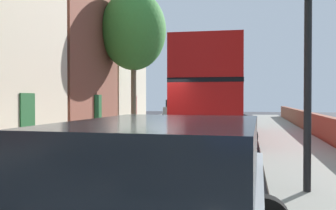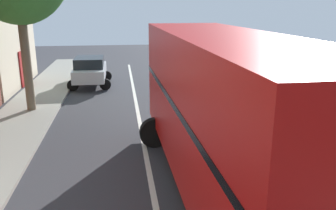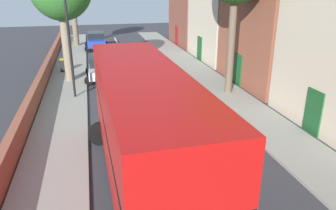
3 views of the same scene
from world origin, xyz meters
name	(u,v)px [view 3 (image 3 of 3)]	position (x,y,z in m)	size (l,w,h in m)	color
ground_plane	(157,114)	(0.00, 0.00, 0.00)	(84.00, 84.00, 0.00)	#333338
road_centre_line	(157,114)	(0.00, 0.00, 0.00)	(0.16, 54.00, 0.01)	silver
sidewalk_left	(241,105)	(-4.90, 0.00, 0.06)	(2.60, 60.00, 0.12)	gray
sidewalk_right	(61,122)	(4.90, 0.00, 0.06)	(2.60, 60.00, 0.12)	gray
terraced_houses_left	(310,23)	(-8.50, 0.13, 4.54)	(4.07, 47.68, 9.89)	brown
boundary_wall_right	(27,115)	(6.45, 0.00, 0.55)	(0.36, 54.00, 1.11)	brown
double_decker_bus	(143,122)	(1.70, 6.23, 2.35)	(3.71, 10.14, 4.06)	#B40F0E
parked_car_silver_right_1	(101,66)	(2.50, -7.61, 0.94)	(2.50, 4.46, 1.66)	#B7BABF
parked_car_blue_right_2	(96,40)	(2.50, -19.57, 0.99)	(2.49, 4.49, 1.76)	#1E389E
lamppost_right	(69,35)	(4.30, -3.64, 3.81)	(0.32, 0.32, 6.31)	black
litter_bin_right	(63,65)	(5.30, -10.10, 0.63)	(0.55, 0.55, 1.02)	black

